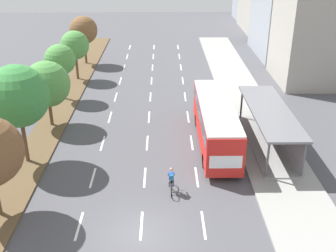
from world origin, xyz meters
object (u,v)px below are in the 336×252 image
Objects in this scene: bus_shelter at (272,123)px; median_tree_fourth at (60,60)px; bus at (216,120)px; median_tree_second at (17,96)px; median_tree_fifth at (75,45)px; cyclist at (171,181)px; median_tree_third at (47,84)px; median_tree_farthest at (84,30)px.

median_tree_fourth reaches higher than bus_shelter.
median_tree_second reaches higher than bus.
bus_shelter is at bearing -41.93° from median_tree_fifth.
cyclist is 0.33× the size of median_tree_third.
median_tree_third is 1.03× the size of median_tree_fifth.
median_tree_second reaches higher than median_tree_fifth.
bus is 6.20× the size of cyclist.
median_tree_farthest is (-13.63, 21.82, 2.19)m from bus.
median_tree_third is 0.95× the size of median_tree_farthest.
median_tree_third is 18.31m from median_tree_farthest.
median_tree_third is at bearing -89.67° from median_tree_fifth.
bus_shelter is at bearing -3.94° from bus.
cyclist is at bearing -141.47° from bus_shelter.
median_tree_second is 18.34m from median_tree_fifth.
cyclist is at bearing -70.31° from median_tree_farthest.
median_tree_farthest is at bearing 89.44° from median_tree_fourth.
median_tree_fourth is at bearing 151.20° from bus_shelter.
median_tree_fourth is (-0.04, 12.20, -1.02)m from median_tree_second.
bus_shelter is at bearing -12.11° from median_tree_third.
bus_shelter is 4.29m from bus.
cyclist is 0.31× the size of median_tree_farthest.
median_tree_second is (-10.21, 3.91, 4.25)m from cyclist.
bus is 20.83m from median_tree_fifth.
median_tree_second is at bearing -92.20° from median_tree_third.
cyclist is at bearing -20.94° from median_tree_second.
median_tree_third reaches higher than median_tree_fifth.
median_tree_third is (-17.75, 3.81, 1.88)m from bus_shelter.
median_tree_fourth reaches higher than cyclist.
median_tree_farthest reaches higher than bus.
median_tree_second is 24.42m from median_tree_farthest.
median_tree_fourth is at bearing 92.59° from median_tree_third.
bus is 16.89m from median_tree_fourth.
cyclist is 19.36m from median_tree_fourth.
median_tree_third reaches higher than cyclist.
median_tree_farthest reaches higher than median_tree_fifth.
cyclist is at bearing -65.67° from median_tree_fifth.
median_tree_third is 1.02× the size of median_tree_fourth.
median_tree_second is at bearing -89.80° from median_tree_fourth.
cyclist is 11.73m from median_tree_second.
median_tree_fifth is 0.92× the size of median_tree_farthest.
median_tree_third is at bearing 167.89° from bus_shelter.
median_tree_third is 6.11m from median_tree_fourth.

